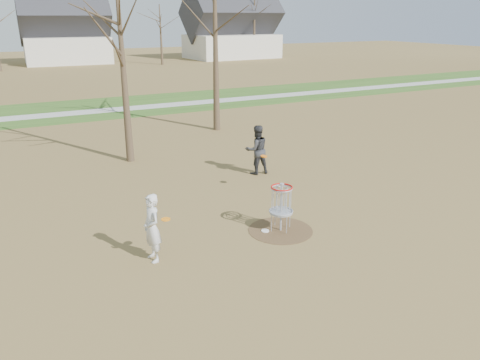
# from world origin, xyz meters

# --- Properties ---
(ground) EXTENTS (160.00, 160.00, 0.00)m
(ground) POSITION_xyz_m (0.00, 0.00, 0.00)
(ground) COLOR brown
(ground) RESTS_ON ground
(green_band) EXTENTS (160.00, 8.00, 0.01)m
(green_band) POSITION_xyz_m (0.00, 21.00, 0.01)
(green_band) COLOR #2D5119
(green_band) RESTS_ON ground
(footpath) EXTENTS (160.00, 1.50, 0.01)m
(footpath) POSITION_xyz_m (0.00, 20.00, 0.01)
(footpath) COLOR #9E9E99
(footpath) RESTS_ON green_band
(dirt_circle) EXTENTS (1.80, 1.80, 0.01)m
(dirt_circle) POSITION_xyz_m (0.00, 0.00, 0.01)
(dirt_circle) COLOR #47331E
(dirt_circle) RESTS_ON ground
(player_standing) EXTENTS (0.46, 0.65, 1.70)m
(player_standing) POSITION_xyz_m (-3.64, -0.01, 0.85)
(player_standing) COLOR silver
(player_standing) RESTS_ON ground
(player_throwing) EXTENTS (0.96, 0.78, 1.86)m
(player_throwing) POSITION_xyz_m (1.84, 4.69, 0.93)
(player_throwing) COLOR #2E2F33
(player_throwing) RESTS_ON ground
(disc_grounded) EXTENTS (0.22, 0.22, 0.02)m
(disc_grounded) POSITION_xyz_m (-0.41, 0.13, 0.02)
(disc_grounded) COLOR white
(disc_grounded) RESTS_ON dirt_circle
(discs_in_play) EXTENTS (4.62, 3.20, 0.23)m
(discs_in_play) POSITION_xyz_m (-1.03, 1.41, 1.18)
(discs_in_play) COLOR orange
(discs_in_play) RESTS_ON ground
(disc_golf_basket) EXTENTS (0.64, 0.64, 1.35)m
(disc_golf_basket) POSITION_xyz_m (0.00, 0.00, 0.91)
(disc_golf_basket) COLOR #9EA3AD
(disc_golf_basket) RESTS_ON ground
(bare_trees) EXTENTS (52.62, 44.98, 9.00)m
(bare_trees) POSITION_xyz_m (1.78, 35.79, 5.35)
(bare_trees) COLOR #382B1E
(bare_trees) RESTS_ON ground
(houses_row) EXTENTS (56.51, 10.01, 7.26)m
(houses_row) POSITION_xyz_m (4.32, 52.56, 3.52)
(houses_row) COLOR silver
(houses_row) RESTS_ON ground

